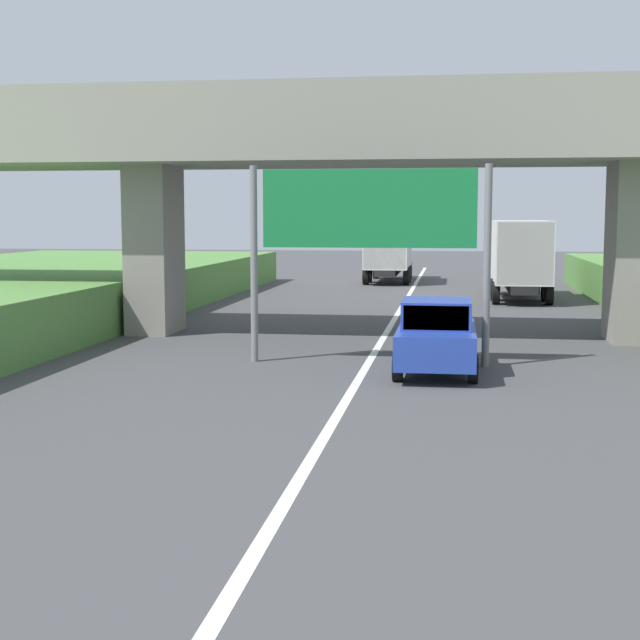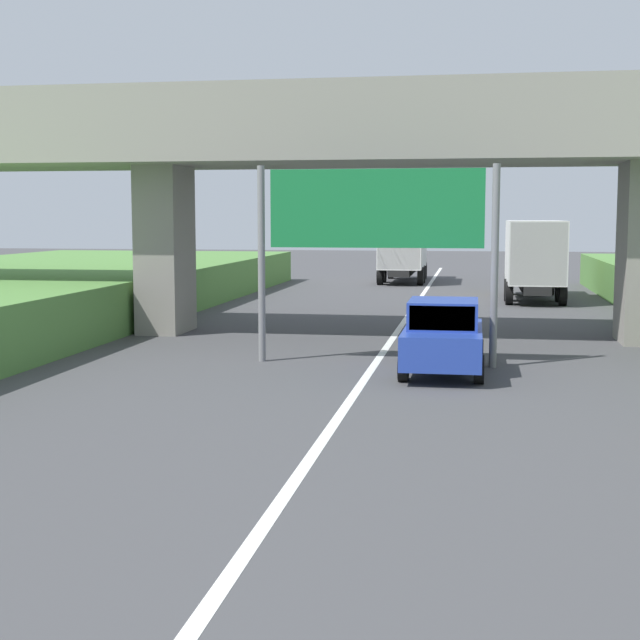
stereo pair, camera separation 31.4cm
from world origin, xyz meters
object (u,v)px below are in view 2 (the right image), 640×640
(truck_white, at_px, (404,247))
(car_blue, at_px, (443,337))
(overhead_highway_sign, at_px, (376,220))
(truck_yellow, at_px, (533,256))

(truck_white, relative_size, car_blue, 1.78)
(overhead_highway_sign, bearing_deg, truck_yellow, 75.27)
(overhead_highway_sign, distance_m, truck_white, 28.77)
(truck_white, distance_m, car_blue, 29.94)
(car_blue, bearing_deg, truck_white, 96.17)
(truck_yellow, relative_size, truck_white, 1.00)
(overhead_highway_sign, relative_size, truck_yellow, 0.81)
(car_blue, bearing_deg, truck_yellow, 80.81)
(overhead_highway_sign, distance_m, car_blue, 3.34)
(truck_white, bearing_deg, car_blue, -83.83)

